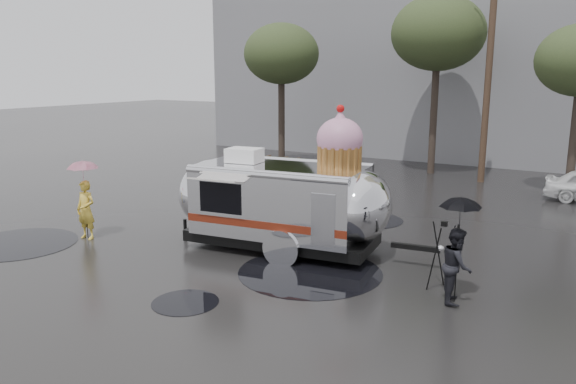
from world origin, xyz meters
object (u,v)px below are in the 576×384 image
Objects in this scene: person_left at (86,210)px; tripod at (443,249)px; airstream_trailer at (285,199)px; person_right at (457,265)px.

person_left is 1.08× the size of tripod.
airstream_trailer is 5.78m from person_left.
person_left is at bearing -166.52° from airstream_trailer.
airstream_trailer is at bearing 167.81° from tripod.
tripod is (-0.44, 0.51, 0.14)m from person_right.
person_left is at bearing 78.58° from person_right.
airstream_trailer is at bearing 60.12° from person_right.
person_right is (10.25, 0.81, -0.05)m from person_left.
tripod is at bearing -15.95° from airstream_trailer.
airstream_trailer is 4.37× the size of person_left.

